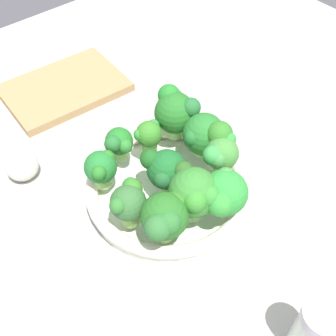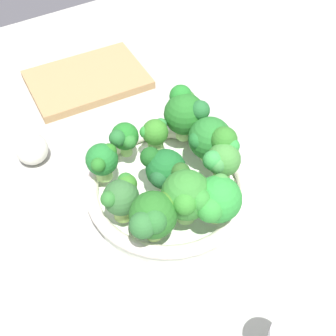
% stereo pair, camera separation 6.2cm
% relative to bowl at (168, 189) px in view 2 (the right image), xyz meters
% --- Properties ---
extents(ground_plane, '(1.30, 1.30, 0.03)m').
position_rel_bowl_xyz_m(ground_plane, '(0.03, -0.03, -0.03)').
color(ground_plane, '#ABABA2').
extents(bowl, '(0.25, 0.25, 0.04)m').
position_rel_bowl_xyz_m(bowl, '(0.00, 0.00, 0.00)').
color(bowl, silver).
rests_on(bowl, ground_plane).
extents(broccoli_floret_0, '(0.06, 0.05, 0.07)m').
position_rel_bowl_xyz_m(broccoli_floret_0, '(0.07, -0.04, 0.06)').
color(broccoli_floret_0, '#93BF5B').
rests_on(broccoli_floret_0, bowl).
extents(broccoli_floret_1, '(0.05, 0.04, 0.06)m').
position_rel_bowl_xyz_m(broccoli_floret_1, '(0.02, 0.07, 0.05)').
color(broccoli_floret_1, '#8CC765').
rests_on(broccoli_floret_1, bowl).
extents(broccoli_floret_2, '(0.06, 0.07, 0.07)m').
position_rel_bowl_xyz_m(broccoli_floret_2, '(-0.01, -0.01, 0.06)').
color(broccoli_floret_2, '#8EC857').
rests_on(broccoli_floret_2, bowl).
extents(broccoli_floret_3, '(0.06, 0.05, 0.07)m').
position_rel_bowl_xyz_m(broccoli_floret_3, '(-0.08, -0.02, 0.06)').
color(broccoli_floret_3, '#89BA52').
rests_on(broccoli_floret_3, bowl).
extents(broccoli_floret_4, '(0.07, 0.06, 0.08)m').
position_rel_bowl_xyz_m(broccoli_floret_4, '(0.02, -0.09, 0.06)').
color(broccoli_floret_4, '#9ACE6E').
rests_on(broccoli_floret_4, bowl).
extents(broccoli_floret_5, '(0.07, 0.07, 0.08)m').
position_rel_bowl_xyz_m(broccoli_floret_5, '(-0.01, -0.07, 0.07)').
color(broccoli_floret_5, '#8BC569').
rests_on(broccoli_floret_5, bowl).
extents(broccoli_floret_6, '(0.05, 0.05, 0.06)m').
position_rel_bowl_xyz_m(broccoli_floret_6, '(-0.08, 0.06, 0.05)').
color(broccoli_floret_6, '#92C766').
rests_on(broccoli_floret_6, bowl).
extents(broccoli_floret_7, '(0.05, 0.05, 0.06)m').
position_rel_bowl_xyz_m(broccoli_floret_7, '(-0.03, 0.08, 0.05)').
color(broccoli_floret_7, '#8EC463').
rests_on(broccoli_floret_7, bowl).
extents(broccoli_floret_8, '(0.07, 0.08, 0.08)m').
position_rel_bowl_xyz_m(broccoli_floret_8, '(0.08, 0.01, 0.06)').
color(broccoli_floret_8, '#97DA69').
rests_on(broccoli_floret_8, bowl).
extents(broccoli_floret_9, '(0.08, 0.06, 0.08)m').
position_rel_bowl_xyz_m(broccoli_floret_9, '(-0.07, -0.07, 0.07)').
color(broccoli_floret_9, '#95C45E').
rests_on(broccoli_floret_9, bowl).
extents(broccoli_floret_10, '(0.07, 0.08, 0.08)m').
position_rel_bowl_xyz_m(broccoli_floret_10, '(0.08, 0.07, 0.07)').
color(broccoli_floret_10, '#9DC772').
rests_on(broccoli_floret_10, bowl).
extents(cutting_board, '(0.23, 0.17, 0.02)m').
position_rel_bowl_xyz_m(cutting_board, '(0.01, 0.32, -0.01)').
color(cutting_board, '#AB8454').
rests_on(cutting_board, ground_plane).
extents(garlic_bulb, '(0.05, 0.05, 0.05)m').
position_rel_bowl_xyz_m(garlic_bulb, '(-0.15, 0.18, 0.01)').
color(garlic_bulb, silver).
rests_on(garlic_bulb, ground_plane).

